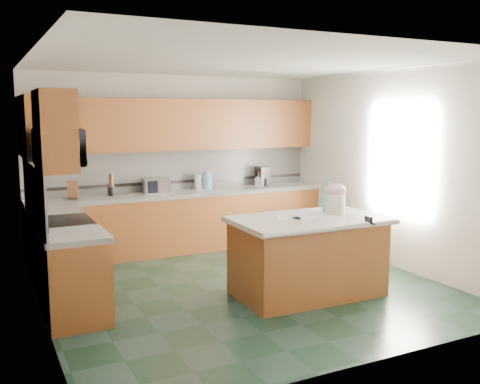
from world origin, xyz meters
TOP-DOWN VIEW (x-y plane):
  - floor at (0.00, 0.00)m, footprint 4.60×4.60m
  - ceiling at (0.00, 0.00)m, footprint 4.60×4.60m
  - wall_back at (0.00, 2.32)m, footprint 4.60×0.04m
  - wall_front at (0.00, -2.32)m, footprint 4.60×0.04m
  - wall_left at (-2.32, 0.00)m, footprint 0.04×4.60m
  - wall_right at (2.32, 0.00)m, footprint 0.04×4.60m
  - back_base_cab at (0.00, 2.00)m, footprint 4.60×0.60m
  - back_countertop at (0.00, 2.00)m, footprint 4.60×0.64m
  - back_upper_cab at (0.00, 2.13)m, footprint 4.60×0.33m
  - back_backsplash at (0.00, 2.29)m, footprint 4.60×0.02m
  - back_accent_band at (0.00, 2.28)m, footprint 4.60×0.01m
  - left_base_cab_rear at (-2.00, 1.29)m, footprint 0.60×0.82m
  - left_counter_rear at (-2.00, 1.29)m, footprint 0.64×0.82m
  - left_base_cab_front at (-2.00, -0.24)m, footprint 0.60×0.72m
  - left_counter_front at (-2.00, -0.24)m, footprint 0.64×0.72m
  - left_backsplash at (-2.29, 0.55)m, footprint 0.02×2.30m
  - left_accent_band at (-2.28, 0.55)m, footprint 0.01×2.30m
  - left_upper_cab_rear at (-2.13, 1.42)m, footprint 0.33×1.09m
  - left_upper_cab_front at (-2.13, -0.24)m, footprint 0.33×0.72m
  - range_body at (-2.00, 0.50)m, footprint 0.60×0.76m
  - range_oven_door at (-1.71, 0.50)m, footprint 0.02×0.68m
  - range_cooktop at (-2.00, 0.50)m, footprint 0.62×0.78m
  - range_handle at (-1.68, 0.50)m, footprint 0.02×0.66m
  - range_backguard at (-2.26, 0.50)m, footprint 0.06×0.76m
  - microwave at (-2.00, 0.50)m, footprint 0.50×0.73m
  - island_base at (0.56, -0.59)m, footprint 1.66×0.97m
  - island_top at (0.56, -0.59)m, footprint 1.76×1.07m
  - island_bullnose at (0.56, -1.11)m, footprint 1.74×0.09m
  - treat_jar at (0.99, -0.53)m, footprint 0.28×0.28m
  - treat_jar_lid at (0.99, -0.53)m, footprint 0.25×0.25m
  - treat_jar_knob at (0.99, -0.53)m, footprint 0.08×0.03m
  - treat_jar_knob_end_l at (0.94, -0.53)m, footprint 0.04×0.04m
  - treat_jar_knob_end_r at (1.03, -0.53)m, footprint 0.04×0.04m
  - soap_bottle_island at (0.96, -0.43)m, footprint 0.17×0.17m
  - paper_sheet_a at (0.52, -0.59)m, footprint 0.39×0.36m
  - paper_sheet_b at (0.33, -0.55)m, footprint 0.32×0.30m
  - clamp_body at (1.03, -1.09)m, footprint 0.05×0.12m
  - clamp_handle at (1.03, -1.16)m, footprint 0.02×0.08m
  - knife_block at (-1.63, 2.05)m, footprint 0.18×0.21m
  - utensil_crock at (-1.08, 2.08)m, footprint 0.10×0.10m
  - utensil_bundle at (-1.08, 2.08)m, footprint 0.06×0.06m
  - toaster_oven at (-0.42, 2.05)m, footprint 0.41×0.30m
  - toaster_oven_door at (-0.42, 1.93)m, footprint 0.34×0.01m
  - paper_towel at (0.28, 2.10)m, footprint 0.10×0.10m
  - paper_towel_base at (0.28, 2.10)m, footprint 0.16×0.16m
  - water_jug at (0.43, 2.06)m, footprint 0.16×0.16m
  - water_jug_neck at (0.43, 2.06)m, footprint 0.08×0.08m
  - coffee_maker at (1.43, 2.08)m, footprint 0.19×0.21m
  - coffee_carafe at (1.43, 2.03)m, footprint 0.13×0.13m
  - soap_bottle_back at (1.34, 2.05)m, footprint 0.14×0.14m
  - soap_back_cap at (1.34, 2.05)m, footprint 0.02×0.02m
  - window_light_proxy at (2.29, -0.20)m, footprint 0.02×1.40m

SIDE VIEW (x-z plane):
  - floor at x=0.00m, z-range 0.00..0.00m
  - range_oven_door at x=-1.71m, z-range 0.12..0.68m
  - back_base_cab at x=0.00m, z-range 0.00..0.86m
  - left_base_cab_rear at x=-2.00m, z-range 0.00..0.86m
  - left_base_cab_front at x=-2.00m, z-range 0.00..0.86m
  - island_base at x=0.56m, z-range 0.00..0.86m
  - range_body at x=-2.00m, z-range 0.00..0.88m
  - range_handle at x=-1.68m, z-range 0.77..0.79m
  - back_countertop at x=0.00m, z-range 0.86..0.92m
  - left_counter_rear at x=-2.00m, z-range 0.86..0.92m
  - left_counter_front at x=-2.00m, z-range 0.86..0.92m
  - island_top at x=0.56m, z-range 0.86..0.92m
  - island_bullnose at x=0.56m, z-range 0.86..0.92m
  - range_cooktop at x=-2.00m, z-range 0.88..0.92m
  - clamp_handle at x=1.03m, z-range 0.90..0.92m
  - paper_sheet_a at x=0.52m, z-range 0.92..0.92m
  - paper_sheet_b at x=0.33m, z-range 0.92..0.92m
  - paper_towel_base at x=0.28m, z-range 0.92..0.93m
  - clamp_body at x=1.03m, z-range 0.88..0.98m
  - coffee_carafe at x=1.43m, z-range 0.92..1.05m
  - utensil_crock at x=-1.08m, z-range 0.92..1.05m
  - range_backguard at x=-2.26m, z-range 0.93..1.11m
  - soap_bottle_back at x=1.34m, z-range 0.92..1.14m
  - toaster_oven at x=-0.42m, z-range 0.92..1.14m
  - toaster_oven_door at x=-0.42m, z-range 0.94..1.12m
  - paper_towel at x=0.28m, z-range 0.92..1.16m
  - back_accent_band at x=0.00m, z-range 1.02..1.06m
  - left_accent_band at x=-2.28m, z-range 1.02..1.06m
  - treat_jar at x=0.99m, z-range 0.92..1.17m
  - knife_block at x=-1.63m, z-range 0.91..1.18m
  - water_jug at x=0.43m, z-range 0.92..1.18m
  - coffee_maker at x=1.43m, z-range 0.92..1.23m
  - soap_bottle_island at x=0.96m, z-range 0.92..1.33m
  - utensil_bundle at x=-1.08m, z-range 1.05..1.24m
  - soap_back_cap at x=1.34m, z-range 1.14..1.17m
  - water_jug_neck at x=0.43m, z-range 1.18..1.22m
  - treat_jar_lid at x=0.99m, z-range 1.12..1.28m
  - back_backsplash at x=0.00m, z-range 0.92..1.55m
  - left_backsplash at x=-2.29m, z-range 0.92..1.55m
  - treat_jar_knob at x=0.99m, z-range 1.24..1.27m
  - treat_jar_knob_end_l at x=0.94m, z-range 1.23..1.28m
  - treat_jar_knob_end_r at x=1.03m, z-range 1.23..1.28m
  - wall_back at x=0.00m, z-range 0.00..2.70m
  - wall_front at x=0.00m, z-range 0.00..2.70m
  - wall_left at x=-2.32m, z-range 0.00..2.70m
  - wall_right at x=2.32m, z-range 0.00..2.70m
  - window_light_proxy at x=2.29m, z-range 0.95..2.05m
  - microwave at x=-2.00m, z-range 1.53..1.94m
  - back_upper_cab at x=0.00m, z-range 1.55..2.33m
  - left_upper_cab_rear at x=-2.13m, z-range 1.55..2.33m
  - left_upper_cab_front at x=-2.13m, z-range 1.55..2.33m
  - ceiling at x=0.00m, z-range 2.70..2.70m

